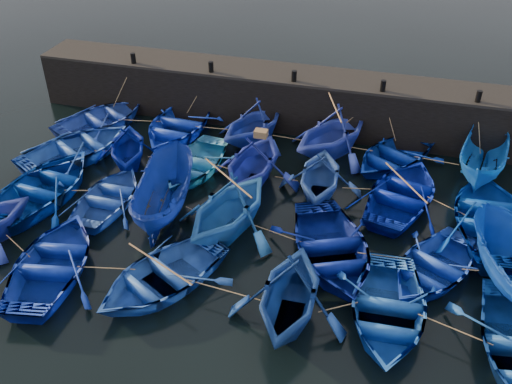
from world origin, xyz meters
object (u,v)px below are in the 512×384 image
(boat_0, at_px, (102,118))
(boat_8, at_px, (194,163))
(boat_13, at_px, (44,187))
(wooden_crate, at_px, (261,134))

(boat_0, xyz_separation_m, boat_8, (5.75, -2.61, -0.04))
(boat_0, height_order, boat_13, boat_13)
(boat_8, bearing_deg, boat_0, 161.40)
(boat_0, xyz_separation_m, boat_13, (0.73, -6.05, 0.07))
(boat_0, distance_m, wooden_crate, 9.42)
(boat_0, height_order, boat_8, boat_0)
(boat_13, bearing_deg, boat_0, -76.97)
(boat_0, bearing_deg, wooden_crate, -167.97)
(wooden_crate, bearing_deg, boat_13, -158.22)
(boat_8, bearing_deg, wooden_crate, 1.36)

